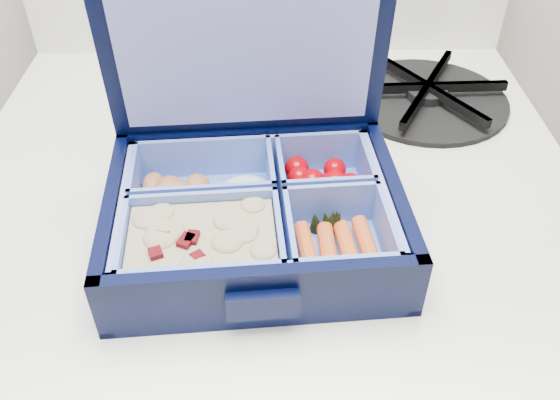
{
  "coord_description": "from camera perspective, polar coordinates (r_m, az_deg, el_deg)",
  "views": [
    {
      "loc": [
        -0.2,
        1.16,
        1.32
      ],
      "look_at": [
        -0.19,
        1.56,
        0.98
      ],
      "focal_mm": 38.0,
      "sensor_mm": 36.0,
      "label": 1
    }
  ],
  "objects": [
    {
      "name": "burner_grate",
      "position": [
        0.74,
        13.93,
        10.11
      ],
      "size": [
        0.2,
        0.2,
        0.03
      ],
      "primitive_type": "cylinder",
      "rotation": [
        0.0,
        0.0,
        0.03
      ],
      "color": "black",
      "rests_on": "stove"
    },
    {
      "name": "fork",
      "position": [
        0.64,
        1.49,
        5.3
      ],
      "size": [
        0.08,
        0.19,
        0.01
      ],
      "primitive_type": null,
      "rotation": [
        0.0,
        0.0,
        -0.31
      ],
      "color": "silver",
      "rests_on": "stove"
    },
    {
      "name": "bento_box",
      "position": [
        0.51,
        -2.4,
        -1.5
      ],
      "size": [
        0.26,
        0.21,
        0.06
      ],
      "primitive_type": null,
      "rotation": [
        0.0,
        0.0,
        0.07
      ],
      "color": "black",
      "rests_on": "stove"
    },
    {
      "name": "burner_grate_rear",
      "position": [
        0.82,
        -9.26,
        13.8
      ],
      "size": [
        0.21,
        0.21,
        0.02
      ],
      "primitive_type": "cylinder",
      "rotation": [
        0.0,
        0.0,
        -0.29
      ],
      "color": "black",
      "rests_on": "stove"
    }
  ]
}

